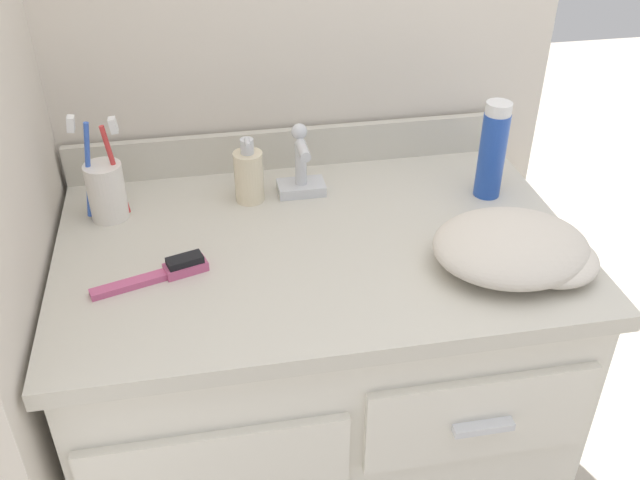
# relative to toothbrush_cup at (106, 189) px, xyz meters

# --- Properties ---
(vanity) EXTENTS (0.89, 0.60, 0.76)m
(vanity) POSITION_rel_toothbrush_cup_xyz_m (0.36, -0.15, -0.42)
(vanity) COLOR silver
(vanity) RESTS_ON ground_plane
(backsplash) EXTENTS (0.89, 0.02, 0.08)m
(backsplash) POSITION_rel_toothbrush_cup_xyz_m (0.36, 0.14, -0.02)
(backsplash) COLOR beige
(backsplash) RESTS_ON vanity
(sink_faucet) EXTENTS (0.09, 0.09, 0.14)m
(sink_faucet) POSITION_rel_toothbrush_cup_xyz_m (0.36, 0.02, -0.01)
(sink_faucet) COLOR silver
(sink_faucet) RESTS_ON vanity
(toothbrush_cup) EXTENTS (0.08, 0.07, 0.20)m
(toothbrush_cup) POSITION_rel_toothbrush_cup_xyz_m (0.00, 0.00, 0.00)
(toothbrush_cup) COLOR white
(toothbrush_cup) RESTS_ON vanity
(soap_dispenser) EXTENTS (0.05, 0.06, 0.13)m
(soap_dispenser) POSITION_rel_toothbrush_cup_xyz_m (0.26, 0.01, -0.00)
(soap_dispenser) COLOR beige
(soap_dispenser) RESTS_ON vanity
(shaving_cream_can) EXTENTS (0.05, 0.05, 0.19)m
(shaving_cream_can) POSITION_rel_toothbrush_cup_xyz_m (0.71, -0.05, 0.04)
(shaving_cream_can) COLOR #234CB2
(shaving_cream_can) RESTS_ON vanity
(hairbrush) EXTENTS (0.19, 0.08, 0.03)m
(hairbrush) POSITION_rel_toothbrush_cup_xyz_m (0.10, -0.21, -0.05)
(hairbrush) COLOR #C1517F
(hairbrush) RESTS_ON vanity
(hand_towel) EXTENTS (0.26, 0.22, 0.07)m
(hand_towel) POSITION_rel_toothbrush_cup_xyz_m (0.67, -0.28, -0.02)
(hand_towel) COLOR beige
(hand_towel) RESTS_ON vanity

